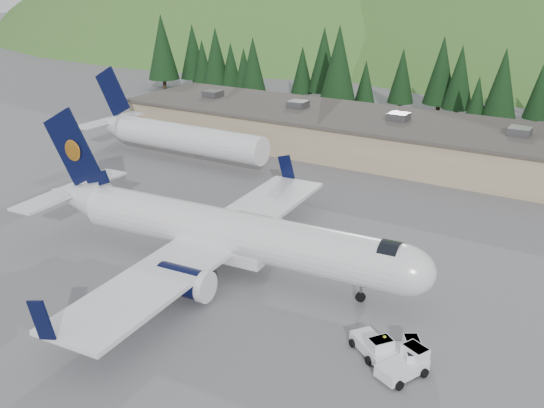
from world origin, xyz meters
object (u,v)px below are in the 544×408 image
at_px(airliner, 223,233).
at_px(baggage_tug_d, 401,350).
at_px(baggage_tug_b, 374,345).
at_px(baggage_tug_c, 406,364).
at_px(baggage_tug_a, 402,361).
at_px(second_airliner, 172,135).
at_px(terminal_building, 362,134).
at_px(ramp_worker, 384,347).

relative_size(airliner, baggage_tug_d, 11.39).
bearing_deg(baggage_tug_b, baggage_tug_c, 16.90).
xyz_separation_m(baggage_tug_a, baggage_tug_c, (0.37, -0.27, 0.11)).
relative_size(second_airliner, terminal_building, 0.39).
height_order(second_airliner, terminal_building, second_airliner).
bearing_deg(terminal_building, airliner, -84.09).
height_order(airliner, second_airliner, airliner).
bearing_deg(baggage_tug_a, baggage_tug_d, 84.24).
xyz_separation_m(baggage_tug_d, ramp_worker, (-0.99, -0.46, 0.17)).
xyz_separation_m(second_airliner, baggage_tug_b, (39.40, -27.13, -2.58)).
bearing_deg(baggage_tug_b, terminal_building, 150.74).
distance_m(airliner, ramp_worker, 17.14).
relative_size(second_airliner, baggage_tug_d, 8.54).
relative_size(baggage_tug_c, baggage_tug_d, 1.12).
bearing_deg(airliner, baggage_tug_d, -19.01).
distance_m(baggage_tug_a, baggage_tug_b, 2.17).
bearing_deg(baggage_tug_c, baggage_tug_b, 95.11).
distance_m(baggage_tug_b, ramp_worker, 0.67).
height_order(airliner, baggage_tug_a, airliner).
distance_m(airliner, baggage_tug_b, 16.53).
bearing_deg(terminal_building, baggage_tug_c, -63.50).
xyz_separation_m(airliner, baggage_tug_d, (17.20, -4.60, -2.55)).
height_order(baggage_tug_a, baggage_tug_d, baggage_tug_d).
bearing_deg(terminal_building, baggage_tug_d, -63.65).
height_order(airliner, baggage_tug_d, airliner).
relative_size(airliner, ramp_worker, 21.37).
bearing_deg(terminal_building, ramp_worker, -64.96).
distance_m(terminal_building, baggage_tug_d, 47.66).
distance_m(baggage_tug_b, terminal_building, 47.36).
height_order(baggage_tug_a, baggage_tug_b, baggage_tug_b).
distance_m(baggage_tug_a, ramp_worker, 1.56).
distance_m(baggage_tug_c, ramp_worker, 1.99).
bearing_deg(second_airliner, baggage_tug_c, -33.78).
bearing_deg(ramp_worker, terminal_building, -69.88).
height_order(baggage_tug_a, terminal_building, terminal_building).
relative_size(airliner, baggage_tug_c, 10.19).
relative_size(baggage_tug_d, ramp_worker, 1.88).
height_order(baggage_tug_b, baggage_tug_d, baggage_tug_b).
bearing_deg(ramp_worker, baggage_tug_d, -160.05).
xyz_separation_m(baggage_tug_a, baggage_tug_b, (-2.09, 0.60, 0.08)).
height_order(second_airliner, baggage_tug_d, second_airliner).
bearing_deg(terminal_building, second_airliner, -141.22).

